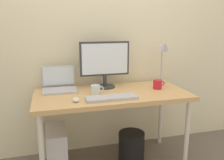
# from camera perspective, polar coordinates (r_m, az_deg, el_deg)

# --- Properties ---
(back_wall) EXTENTS (4.40, 0.04, 2.60)m
(back_wall) POSITION_cam_1_polar(r_m,az_deg,el_deg) (2.50, -2.37, 11.96)
(back_wall) COLOR beige
(back_wall) RESTS_ON ground_plane
(desk) EXTENTS (1.42, 0.66, 0.74)m
(desk) POSITION_cam_1_polar(r_m,az_deg,el_deg) (2.23, 0.00, -4.66)
(desk) COLOR tan
(desk) RESTS_ON ground_plane
(monitor) EXTENTS (0.49, 0.20, 0.46)m
(monitor) POSITION_cam_1_polar(r_m,az_deg,el_deg) (2.34, -1.74, 4.36)
(monitor) COLOR #333338
(monitor) RESTS_ON desk
(laptop) EXTENTS (0.32, 0.26, 0.23)m
(laptop) POSITION_cam_1_polar(r_m,az_deg,el_deg) (2.34, -12.54, -1.00)
(laptop) COLOR #B2B2B7
(laptop) RESTS_ON desk
(desk_lamp) EXTENTS (0.11, 0.16, 0.47)m
(desk_lamp) POSITION_cam_1_polar(r_m,az_deg,el_deg) (2.55, 12.22, 6.49)
(desk_lamp) COLOR #B2B2B7
(desk_lamp) RESTS_ON desk
(keyboard) EXTENTS (0.44, 0.14, 0.02)m
(keyboard) POSITION_cam_1_polar(r_m,az_deg,el_deg) (2.02, -0.12, -4.29)
(keyboard) COLOR #B2B2B7
(keyboard) RESTS_ON desk
(mouse) EXTENTS (0.06, 0.09, 0.03)m
(mouse) POSITION_cam_1_polar(r_m,az_deg,el_deg) (1.98, -8.68, -4.66)
(mouse) COLOR silver
(mouse) RESTS_ON desk
(coffee_mug) EXTENTS (0.12, 0.08, 0.09)m
(coffee_mug) POSITION_cam_1_polar(r_m,az_deg,el_deg) (2.37, 10.88, -1.01)
(coffee_mug) COLOR red
(coffee_mug) RESTS_ON desk
(glass_cup) EXTENTS (0.12, 0.08, 0.08)m
(glass_cup) POSITION_cam_1_polar(r_m,az_deg,el_deg) (2.17, -3.92, -2.27)
(glass_cup) COLOR silver
(glass_cup) RESTS_ON desk
(computer_tower) EXTENTS (0.18, 0.36, 0.42)m
(computer_tower) POSITION_cam_1_polar(r_m,az_deg,el_deg) (2.37, -13.08, -16.08)
(computer_tower) COLOR silver
(computer_tower) RESTS_ON ground_plane
(wastebasket) EXTENTS (0.26, 0.26, 0.30)m
(wastebasket) POSITION_cam_1_polar(r_m,az_deg,el_deg) (2.50, 4.67, -15.61)
(wastebasket) COLOR black
(wastebasket) RESTS_ON ground_plane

